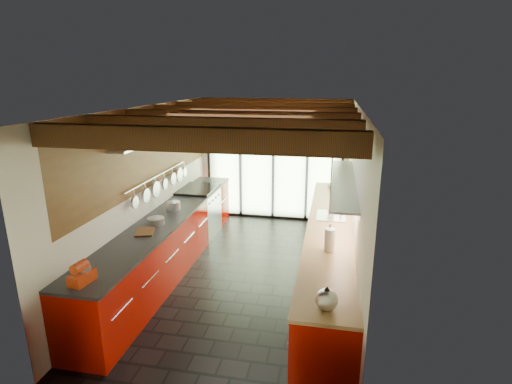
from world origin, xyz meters
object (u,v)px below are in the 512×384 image
bowl (332,186)px  stand_mixer (82,274)px  kettle (327,298)px  paper_towel (330,240)px  soap_bottle (331,211)px

bowl → stand_mixer: bearing=-119.9°
kettle → bowl: 4.42m
paper_towel → soap_bottle: paper_towel is taller
soap_bottle → bowl: 1.83m
kettle → soap_bottle: 2.59m
stand_mixer → paper_towel: size_ratio=0.84×
paper_towel → bowl: bearing=90.0°
soap_bottle → kettle: bearing=-90.0°
kettle → soap_bottle: kettle is taller
kettle → paper_towel: 1.32m
paper_towel → soap_bottle: size_ratio=1.68×
paper_towel → soap_bottle: bearing=90.0°
paper_towel → kettle: bearing=-90.0°
stand_mixer → paper_towel: paper_towel is taller
stand_mixer → soap_bottle: (2.54, 2.59, 0.01)m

